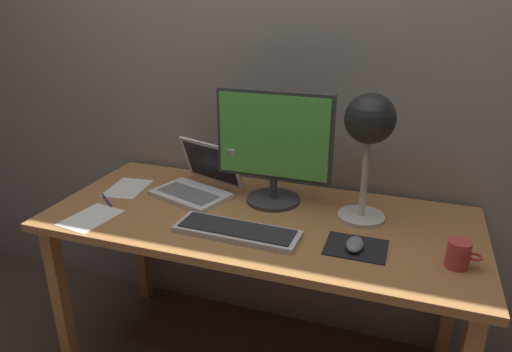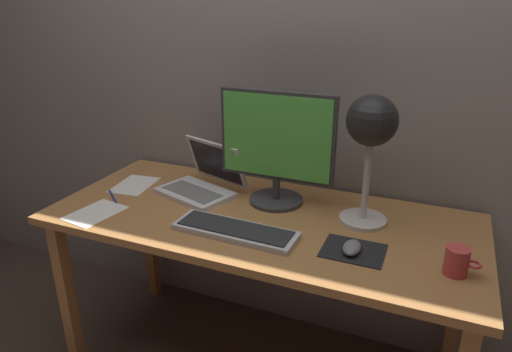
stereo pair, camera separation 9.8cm
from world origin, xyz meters
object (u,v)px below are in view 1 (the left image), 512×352
Objects in this scene: laptop at (200,179)px; coffee_mug at (459,254)px; monitor at (274,144)px; mouse at (355,244)px; pen at (107,200)px; desk_lamp at (369,128)px; keyboard_main at (237,231)px.

coffee_mug is at bearing -14.64° from laptop.
laptop is (-0.31, -0.01, -0.18)m from monitor.
laptop is 3.84× the size of mouse.
monitor is 0.71m from pen.
desk_lamp reaches higher than pen.
mouse is at bearing -87.81° from desk_lamp.
pen is (-0.32, -0.21, -0.06)m from laptop.
pen is (-0.59, 0.08, -0.01)m from keyboard_main.
desk_lamp is at bearing 92.19° from mouse.
mouse is (0.68, -0.26, -0.04)m from laptop.
pen is at bearing 176.87° from mouse.
coffee_mug is at bearing 2.45° from keyboard_main.
keyboard_main is 0.40m from mouse.
mouse is 0.31m from coffee_mug.
monitor is 0.37m from desk_lamp.
monitor is 3.25× the size of pen.
laptop is at bearing 133.73° from keyboard_main.
monitor is 0.36m from laptop.
desk_lamp reaches higher than coffee_mug.
desk_lamp is 0.50m from coffee_mug.
monitor reaches higher than coffee_mug.
monitor is at bearing 158.10° from coffee_mug.
desk_lamp is at bearing -2.10° from laptop.
coffee_mug reaches higher than pen.
keyboard_main is at bearing -7.83° from pen.
desk_lamp is (0.39, 0.26, 0.33)m from keyboard_main.
laptop is 3.50× the size of coffee_mug.
keyboard_main is 4.62× the size of mouse.
mouse is at bearing -37.05° from monitor.
keyboard_main is 4.21× the size of coffee_mug.
laptop is at bearing 158.90° from mouse.
laptop reaches higher than keyboard_main.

